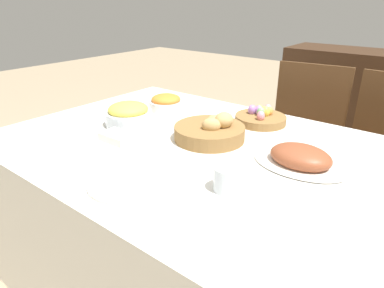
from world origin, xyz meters
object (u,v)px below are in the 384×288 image
ham_platter (300,158)px  dinner_plate (128,183)px  sideboard (368,112)px  bread_basket (211,131)px  drinking_cup (227,179)px  carrot_bowl (166,103)px  spoon (171,204)px  fork (98,170)px  chair_far_center (302,139)px  butter_dish (117,137)px  chair_far_right (382,158)px  pineapple_bowl (129,114)px  knife (163,200)px  egg_basket (261,118)px

ham_platter → dinner_plate: bearing=-128.3°
sideboard → bread_basket: 1.83m
drinking_cup → bread_basket: bearing=132.4°
sideboard → carrot_bowl: (-0.62, -1.62, 0.33)m
carrot_bowl → spoon: size_ratio=0.95×
ham_platter → fork: size_ratio=1.79×
chair_far_center → bread_basket: (-0.07, -0.84, 0.29)m
carrot_bowl → butter_dish: carrot_bowl is taller
chair_far_right → sideboard: 0.98m
pineapple_bowl → sideboard: bearing=72.0°
pineapple_bowl → carrot_bowl: bearing=91.8°
chair_far_center → spoon: bearing=-91.5°
carrot_bowl → drinking_cup: carrot_bowl is taller
pineapple_bowl → knife: (0.54, -0.36, -0.05)m
bread_basket → knife: 0.48m
bread_basket → carrot_bowl: bearing=157.3°
chair_far_center → ham_platter: (0.30, -0.84, 0.28)m
chair_far_right → fork: bearing=-111.3°
egg_basket → carrot_bowl: bearing=-163.6°
spoon → bread_basket: bearing=108.2°
spoon → dinner_plate: bearing=175.6°
bread_basket → spoon: (0.19, -0.45, -0.03)m
dinner_plate → chair_far_right: bearing=69.2°
pineapple_bowl → spoon: (0.57, -0.36, -0.05)m
carrot_bowl → fork: 0.67m
carrot_bowl → dinner_plate: carrot_bowl is taller
chair_far_right → butter_dish: size_ratio=6.54×
chair_far_right → carrot_bowl: size_ratio=5.37×
egg_basket → carrot_bowl: (-0.45, -0.13, 0.01)m
butter_dish → chair_far_center: bearing=72.3°
pineapple_bowl → carrot_bowl: size_ratio=1.22×
ham_platter → spoon: bearing=-111.9°
chair_far_center → fork: 1.33m
drinking_cup → butter_dish: drinking_cup is taller
sideboard → egg_basket: bearing=-96.2°
chair_far_right → egg_basket: (-0.44, -0.55, 0.28)m
ham_platter → pineapple_bowl: pineapple_bowl is taller
ham_platter → knife: size_ratio=1.79×
bread_basket → pineapple_bowl: (-0.38, -0.09, 0.01)m
chair_far_center → butter_dish: (-0.35, -1.09, 0.27)m
chair_far_right → knife: size_ratio=5.08×
sideboard → knife: bearing=-91.7°
egg_basket → ham_platter: 0.43m
bread_basket → butter_dish: 0.37m
carrot_bowl → dinner_plate: bearing=-56.7°
ham_platter → sideboard: bearing=94.6°
sideboard → carrot_bowl: size_ratio=7.69×
bread_basket → carrot_bowl: size_ratio=1.66×
sideboard → carrot_bowl: bearing=-110.8°
ham_platter → pineapple_bowl: bearing=-173.3°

